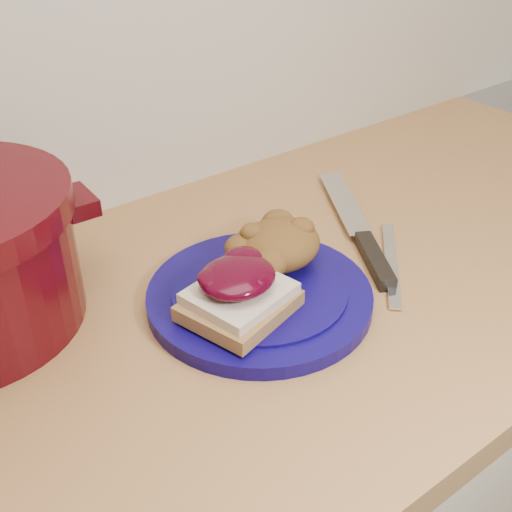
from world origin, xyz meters
TOP-DOWN VIEW (x-y plane):
  - plate at (0.03, 1.49)m, footprint 0.30×0.30m
  - sandwich at (-0.01, 1.47)m, footprint 0.13×0.12m
  - stuffing_mound at (0.08, 1.51)m, footprint 0.12×0.11m
  - chef_knife at (0.22, 1.50)m, footprint 0.17×0.28m
  - butter_knife at (0.21, 1.45)m, footprint 0.14×0.15m

SIDE VIEW (x-z plane):
  - butter_knife at x=0.21m, z-range 0.90..0.91m
  - plate at x=0.03m, z-range 0.90..0.92m
  - chef_knife at x=0.22m, z-range 0.90..0.92m
  - sandwich at x=-0.01m, z-range 0.92..0.97m
  - stuffing_mound at x=0.08m, z-range 0.92..0.97m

